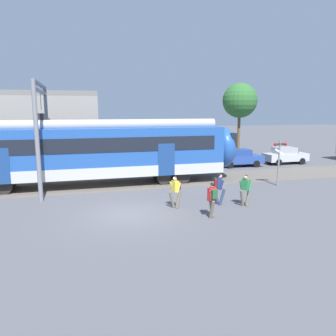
{
  "coord_description": "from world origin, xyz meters",
  "views": [
    {
      "loc": [
        -2.13,
        -15.06,
        4.94
      ],
      "look_at": [
        2.81,
        3.04,
        1.6
      ],
      "focal_mm": 35.0,
      "sensor_mm": 36.0,
      "label": 1
    }
  ],
  "objects": [
    {
      "name": "pedestrian_green",
      "position": [
        6.09,
        -0.22,
        0.99
      ],
      "size": [
        0.71,
        0.5,
        1.67
      ],
      "color": "#6B6051",
      "rests_on": "ground"
    },
    {
      "name": "ground_plane",
      "position": [
        0.0,
        0.0,
        0.0
      ],
      "size": [
        160.0,
        160.0,
        0.0
      ],
      "primitive_type": "plane",
      "color": "#515156"
    },
    {
      "name": "parked_car_silver",
      "position": [
        16.27,
        11.05,
        0.78
      ],
      "size": [
        4.02,
        1.8,
        1.54
      ],
      "color": "#B7BABF",
      "rests_on": "ground"
    },
    {
      "name": "street_tree_right",
      "position": [
        15.58,
        19.06,
        5.96
      ],
      "size": [
        3.89,
        3.89,
        7.93
      ],
      "color": "brown",
      "rests_on": "ground"
    },
    {
      "name": "pedestrian_navy",
      "position": [
        4.84,
        0.35,
        0.99
      ],
      "size": [
        0.61,
        0.61,
        1.67
      ],
      "color": "navy",
      "rests_on": "ground"
    },
    {
      "name": "catenary_gantry",
      "position": [
        -4.28,
        6.76,
        4.31
      ],
      "size": [
        0.24,
        6.64,
        6.53
      ],
      "color": "gray",
      "rests_on": "ground"
    },
    {
      "name": "pedestrian_yellow",
      "position": [
        2.49,
        0.4,
        0.99
      ],
      "size": [
        0.7,
        0.53,
        1.67
      ],
      "color": "#6B6051",
      "rests_on": "ground"
    },
    {
      "name": "parked_car_blue",
      "position": [
        11.49,
        10.89,
        0.78
      ],
      "size": [
        4.06,
        1.87,
        1.54
      ],
      "color": "#284799",
      "rests_on": "ground"
    },
    {
      "name": "pedestrian_red",
      "position": [
        3.67,
        -1.53,
        0.99
      ],
      "size": [
        0.54,
        0.69,
        1.67
      ],
      "color": "#6B6051",
      "rests_on": "ground"
    },
    {
      "name": "crossing_signal",
      "position": [
        10.41,
        3.37,
        2.01
      ],
      "size": [
        0.96,
        0.22,
        3.0
      ],
      "color": "gray",
      "rests_on": "ground"
    }
  ]
}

